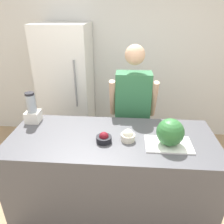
# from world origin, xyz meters

# --- Properties ---
(wall_back) EXTENTS (8.00, 0.06, 2.60)m
(wall_back) POSITION_xyz_m (0.00, 2.16, 1.30)
(wall_back) COLOR white
(wall_back) RESTS_ON ground_plane
(counter_island) EXTENTS (2.01, 0.83, 0.95)m
(counter_island) POSITION_xyz_m (0.00, 0.42, 0.47)
(counter_island) COLOR #4C4C51
(counter_island) RESTS_ON ground_plane
(refrigerator) EXTENTS (0.74, 0.70, 1.88)m
(refrigerator) POSITION_xyz_m (-0.79, 1.78, 0.94)
(refrigerator) COLOR white
(refrigerator) RESTS_ON ground_plane
(person) EXTENTS (0.55, 0.27, 1.72)m
(person) POSITION_xyz_m (0.21, 1.05, 0.89)
(person) COLOR #4C608C
(person) RESTS_ON ground_plane
(cutting_board) EXTENTS (0.42, 0.27, 0.01)m
(cutting_board) POSITION_xyz_m (0.53, 0.32, 0.96)
(cutting_board) COLOR white
(cutting_board) RESTS_ON counter_island
(watermelon) EXTENTS (0.25, 0.25, 0.25)m
(watermelon) POSITION_xyz_m (0.53, 0.32, 1.09)
(watermelon) COLOR #2D6B33
(watermelon) RESTS_ON cutting_board
(bowl_cherries) EXTENTS (0.14, 0.14, 0.10)m
(bowl_cherries) POSITION_xyz_m (-0.07, 0.33, 0.99)
(bowl_cherries) COLOR black
(bowl_cherries) RESTS_ON counter_island
(bowl_cream) EXTENTS (0.13, 0.13, 0.12)m
(bowl_cream) POSITION_xyz_m (0.16, 0.37, 1.00)
(bowl_cream) COLOR beige
(bowl_cream) RESTS_ON counter_island
(blender) EXTENTS (0.15, 0.15, 0.34)m
(blender) POSITION_xyz_m (-0.87, 0.67, 1.08)
(blender) COLOR silver
(blender) RESTS_ON counter_island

